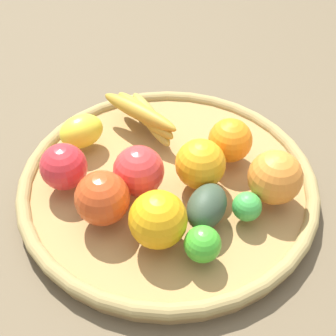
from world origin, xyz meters
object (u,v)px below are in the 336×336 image
object	(u,v)px
orange_3	(158,220)
apple_2	(139,171)
banana_bunch	(145,115)
orange_0	(275,177)
lemon_0	(81,131)
orange_2	(200,165)
orange_1	(230,140)
lime_0	(203,244)
apple_1	(102,198)
avocado	(207,206)
apple_0	(64,167)
lime_1	(247,207)

from	to	relation	value
orange_3	apple_2	size ratio (longest dim) A/B	1.05
banana_bunch	orange_0	size ratio (longest dim) A/B	1.88
lemon_0	orange_2	bearing A→B (deg)	-14.43
orange_1	lime_0	bearing A→B (deg)	-94.27
lime_0	apple_1	distance (m)	0.15
orange_0	avocado	size ratio (longest dim) A/B	1.03
banana_bunch	apple_0	distance (m)	0.18
apple_1	orange_2	bearing A→B (deg)	36.81
orange_3	apple_2	bearing A→B (deg)	118.67
orange_1	apple_0	bearing A→B (deg)	-155.71
apple_2	lime_0	bearing A→B (deg)	-43.20
lime_0	lemon_0	world-z (taller)	lemon_0
apple_0	lime_1	size ratio (longest dim) A/B	1.67
apple_1	apple_2	bearing A→B (deg)	59.56
avocado	lemon_0	distance (m)	0.25
orange_3	lime_1	distance (m)	0.13
lemon_0	lime_1	xyz separation A→B (m)	(0.27, -0.10, -0.01)
apple_0	lemon_0	size ratio (longest dim) A/B	0.97
banana_bunch	lemon_0	size ratio (longest dim) A/B	2.05
orange_3	avocado	xyz separation A→B (m)	(0.06, 0.05, -0.01)
orange_3	orange_0	bearing A→B (deg)	35.99
banana_bunch	lemon_0	world-z (taller)	lemon_0
orange_1	lime_1	xyz separation A→B (m)	(0.04, -0.12, -0.01)
lime_0	orange_1	bearing A→B (deg)	85.73
apple_2	lemon_0	xyz separation A→B (m)	(-0.11, 0.08, -0.01)
banana_bunch	apple_1	xyz separation A→B (m)	(-0.01, -0.20, 0.01)
orange_0	lemon_0	bearing A→B (deg)	169.28
avocado	lime_1	size ratio (longest dim) A/B	1.82
apple_0	orange_0	xyz separation A→B (m)	(0.30, 0.03, 0.00)
avocado	lime_1	world-z (taller)	avocado
apple_1	lemon_0	xyz separation A→B (m)	(-0.08, 0.14, -0.01)
apple_0	lime_1	xyz separation A→B (m)	(0.27, -0.01, -0.01)
apple_0	apple_1	distance (m)	0.09
banana_bunch	lemon_0	bearing A→B (deg)	-145.82
apple_2	orange_0	world-z (taller)	orange_0
apple_0	orange_3	xyz separation A→B (m)	(0.16, -0.07, 0.00)
lime_0	avocado	distance (m)	0.06
lime_0	orange_3	xyz separation A→B (m)	(-0.06, 0.02, 0.01)
orange_1	lime_1	distance (m)	0.12
orange_3	orange_0	size ratio (longest dim) A/B	1.00
apple_0	orange_0	bearing A→B (deg)	6.11
lime_0	lemon_0	bearing A→B (deg)	140.65
banana_bunch	apple_2	size ratio (longest dim) A/B	1.98
banana_bunch	orange_3	bearing A→B (deg)	-72.81
orange_2	lemon_0	bearing A→B (deg)	165.57
orange_1	orange_0	distance (m)	0.10
orange_1	apple_2	world-z (taller)	apple_2
lime_0	avocado	size ratio (longest dim) A/B	0.64
lime_1	orange_1	bearing A→B (deg)	107.10
avocado	lemon_0	bearing A→B (deg)	151.45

